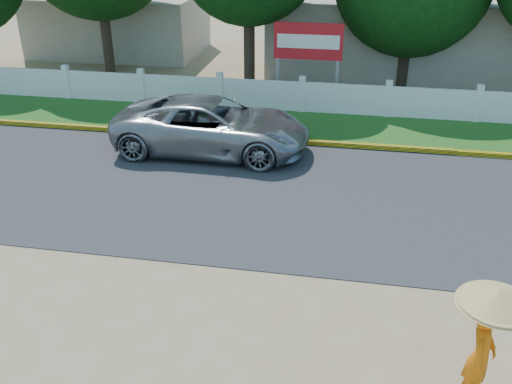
% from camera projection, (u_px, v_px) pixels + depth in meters
% --- Properties ---
extents(ground, '(120.00, 120.00, 0.00)m').
position_uv_depth(ground, '(237.00, 300.00, 10.74)').
color(ground, '#9E8460').
rests_on(ground, ground).
extents(road, '(60.00, 7.00, 0.02)m').
position_uv_depth(road, '(273.00, 194.00, 14.69)').
color(road, '#38383A').
rests_on(road, ground).
extents(grass_verge, '(60.00, 3.50, 0.03)m').
position_uv_depth(grass_verge, '(297.00, 125.00, 19.31)').
color(grass_verge, '#2D601E').
rests_on(grass_verge, ground).
extents(curb, '(40.00, 0.18, 0.16)m').
position_uv_depth(curb, '(290.00, 141.00, 17.78)').
color(curb, yellow).
rests_on(curb, ground).
extents(fence, '(40.00, 0.10, 1.10)m').
position_uv_depth(fence, '(302.00, 97.00, 20.34)').
color(fence, silver).
rests_on(fence, ground).
extents(building_near, '(10.00, 6.00, 3.20)m').
position_uv_depth(building_near, '(386.00, 33.00, 25.38)').
color(building_near, '#B7AD99').
rests_on(building_near, ground).
extents(building_far, '(8.00, 5.00, 2.80)m').
position_uv_depth(building_far, '(120.00, 24.00, 28.41)').
color(building_far, '#B7AD99').
rests_on(building_far, ground).
extents(vehicle, '(5.83, 2.73, 1.61)m').
position_uv_depth(vehicle, '(212.00, 126.00, 16.93)').
color(vehicle, gray).
rests_on(vehicle, ground).
extents(monk_with_parasol, '(1.11, 1.11, 2.02)m').
position_uv_depth(monk_with_parasol, '(488.00, 329.00, 8.03)').
color(monk_with_parasol, orange).
rests_on(monk_with_parasol, ground).
extents(billboard, '(2.50, 0.13, 2.95)m').
position_uv_depth(billboard, '(308.00, 46.00, 20.59)').
color(billboard, gray).
rests_on(billboard, ground).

